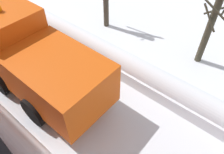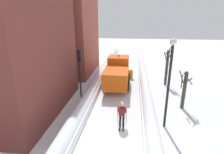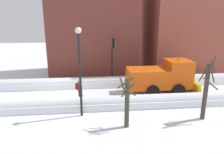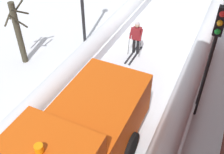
{
  "view_description": "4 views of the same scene",
  "coord_description": "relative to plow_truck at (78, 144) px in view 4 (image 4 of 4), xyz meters",
  "views": [
    {
      "loc": [
        -3.05,
        3.21,
        6.63
      ],
      "look_at": [
        0.87,
        6.5,
        1.36
      ],
      "focal_mm": 34.8,
      "sensor_mm": 36.0,
      "label": 1
    },
    {
      "loc": [
        1.15,
        -8.41,
        7.11
      ],
      "look_at": [
        -0.64,
        6.83,
        1.8
      ],
      "focal_mm": 28.7,
      "sensor_mm": 36.0,
      "label": 2
    },
    {
      "loc": [
        16.72,
        2.95,
        6.46
      ],
      "look_at": [
        -0.49,
        4.75,
        1.53
      ],
      "focal_mm": 33.98,
      "sensor_mm": 36.0,
      "label": 3
    },
    {
      "loc": [
        -3.17,
        12.86,
        7.71
      ],
      "look_at": [
        0.21,
        5.68,
        1.21
      ],
      "focal_mm": 42.39,
      "sensor_mm": 36.0,
      "label": 4
    }
  ],
  "objects": [
    {
      "name": "plow_truck",
      "position": [
        0.0,
        0.0,
        0.0
      ],
      "size": [
        3.2,
        5.98,
        3.12
      ],
      "color": "#DB510F",
      "rests_on": "ground"
    },
    {
      "name": "skier",
      "position": [
        0.94,
        -7.1,
        -0.48
      ],
      "size": [
        0.62,
        1.8,
        1.81
      ],
      "color": "black",
      "rests_on": "ground"
    },
    {
      "name": "traffic_light_pole",
      "position": [
        -2.71,
        -3.98,
        1.7
      ],
      "size": [
        0.28,
        0.42,
        4.53
      ],
      "color": "black",
      "rests_on": "ground"
    },
    {
      "name": "bare_tree_near",
      "position": [
        5.61,
        -4.07,
        0.16
      ],
      "size": [
        0.94,
        1.06,
        3.11
      ],
      "color": "#3C382A",
      "rests_on": "ground"
    }
  ]
}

